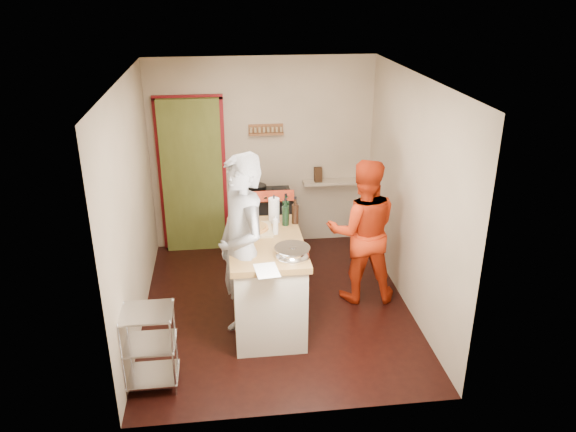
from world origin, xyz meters
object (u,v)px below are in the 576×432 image
object	(u,v)px
person_stripe	(242,252)
person_red	(362,231)
stove	(269,222)
wire_shelving	(149,345)
island	(267,280)

from	to	relation	value
person_stripe	person_red	size ratio (longest dim) A/B	1.18
stove	wire_shelving	bearing A→B (deg)	-116.85
wire_shelving	island	size ratio (longest dim) A/B	0.54
stove	wire_shelving	size ratio (longest dim) A/B	1.26
island	person_stripe	xyz separation A→B (m)	(-0.26, -0.25, 0.48)
wire_shelving	person_red	xyz separation A→B (m)	(2.28, 1.31, 0.41)
island	person_stripe	distance (m)	0.61
wire_shelving	island	world-z (taller)	island
stove	island	xyz separation A→B (m)	(-0.18, -1.72, 0.07)
wire_shelving	person_stripe	size ratio (longest dim) A/B	0.40
stove	person_red	distance (m)	1.67
stove	person_red	size ratio (longest dim) A/B	0.59
person_red	person_stripe	bearing A→B (deg)	30.45
person_red	stove	bearing A→B (deg)	-49.04
island	person_stripe	bearing A→B (deg)	-135.85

